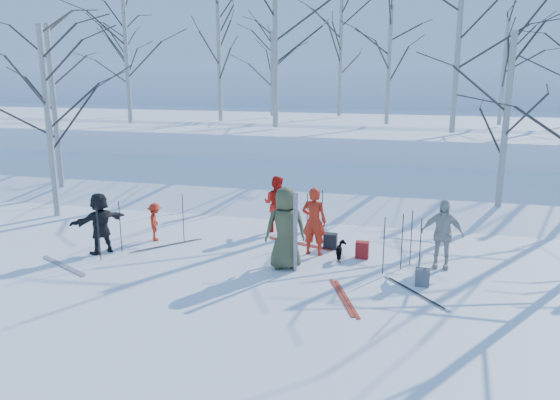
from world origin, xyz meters
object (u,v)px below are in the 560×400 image
(skier_olive_center, at_px, (285,228))
(skier_grey_west, at_px, (100,223))
(backpack_grey, at_px, (422,277))
(skier_cream_east, at_px, (442,234))
(skier_redor_behind, at_px, (276,204))
(backpack_dark, at_px, (330,241))
(dog, at_px, (341,251))
(skier_red_north, at_px, (314,221))
(backpack_red, at_px, (362,250))
(skier_red_seated, at_px, (155,222))

(skier_olive_center, relative_size, skier_grey_west, 1.24)
(skier_olive_center, relative_size, backpack_grey, 5.11)
(skier_cream_east, height_order, backpack_grey, skier_cream_east)
(skier_redor_behind, height_order, backpack_dark, skier_redor_behind)
(dog, xyz_separation_m, backpack_grey, (1.92, -1.12, -0.05))
(skier_grey_west, distance_m, backpack_grey, 7.93)
(skier_red_north, height_order, dog, skier_red_north)
(skier_olive_center, xyz_separation_m, backpack_red, (1.68, 1.12, -0.76))
(skier_red_north, relative_size, skier_cream_east, 1.05)
(skier_grey_west, xyz_separation_m, dog, (5.98, 0.90, -0.54))
(backpack_dark, bearing_deg, skier_cream_east, -15.20)
(skier_red_seated, xyz_separation_m, backpack_red, (5.60, -0.05, -0.31))
(skier_cream_east, relative_size, backpack_grey, 4.32)
(skier_redor_behind, relative_size, dog, 2.87)
(skier_red_seated, height_order, skier_grey_west, skier_grey_west)
(skier_redor_behind, xyz_separation_m, dog, (2.16, -2.03, -0.57))
(skier_cream_east, height_order, dog, skier_cream_east)
(backpack_grey, relative_size, backpack_dark, 0.95)
(skier_red_seated, xyz_separation_m, backpack_grey, (7.04, -1.49, -0.33))
(skier_cream_east, distance_m, backpack_dark, 2.89)
(skier_redor_behind, bearing_deg, backpack_red, 156.01)
(skier_olive_center, height_order, skier_redor_behind, skier_olive_center)
(skier_grey_west, distance_m, dog, 6.07)
(skier_olive_center, xyz_separation_m, backpack_dark, (0.80, 1.66, -0.77))
(skier_grey_west, height_order, backpack_grey, skier_grey_west)
(skier_olive_center, relative_size, dog, 3.45)
(backpack_grey, bearing_deg, backpack_red, 135.03)
(skier_red_north, xyz_separation_m, backpack_grey, (2.66, -1.43, -0.67))
(skier_olive_center, xyz_separation_m, dog, (1.20, 0.80, -0.73))
(skier_red_north, xyz_separation_m, skier_grey_west, (-5.24, -1.21, -0.08))
(skier_red_seated, height_order, skier_cream_east, skier_cream_east)
(skier_red_north, height_order, skier_cream_east, skier_red_north)
(backpack_grey, bearing_deg, skier_redor_behind, 142.33)
(skier_cream_east, bearing_deg, backpack_grey, -103.21)
(skier_red_north, relative_size, skier_red_seated, 1.66)
(skier_redor_behind, xyz_separation_m, backpack_grey, (4.08, -3.15, -0.62))
(skier_redor_behind, relative_size, backpack_red, 3.85)
(skier_red_north, height_order, skier_grey_west, skier_red_north)
(skier_red_north, bearing_deg, dog, 161.52)
(skier_red_seated, relative_size, skier_grey_west, 0.66)
(skier_red_seated, relative_size, backpack_grey, 2.73)
(skier_grey_west, xyz_separation_m, backpack_grey, (7.90, -0.22, -0.59))
(dog, bearing_deg, skier_grey_west, -0.29)
(skier_grey_west, height_order, backpack_red, skier_grey_west)
(skier_red_seated, distance_m, backpack_dark, 4.75)
(skier_red_seated, height_order, backpack_grey, skier_red_seated)
(backpack_dark, bearing_deg, skier_grey_west, -162.48)
(backpack_red, bearing_deg, dog, -146.11)
(skier_grey_west, xyz_separation_m, backpack_dark, (5.58, 1.76, -0.58))
(skier_red_north, distance_m, backpack_dark, 0.93)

